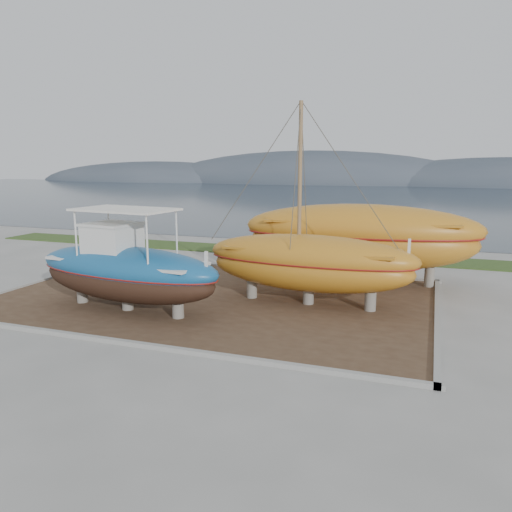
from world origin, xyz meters
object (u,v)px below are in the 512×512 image
(white_dinghy, at_px, (92,267))
(orange_bare_hull, at_px, (360,245))
(blue_caique, at_px, (126,260))
(orange_sailboat, at_px, (310,206))

(white_dinghy, height_order, orange_bare_hull, orange_bare_hull)
(blue_caique, bearing_deg, orange_bare_hull, 50.53)
(blue_caique, relative_size, orange_sailboat, 0.95)
(orange_bare_hull, bearing_deg, orange_sailboat, -111.59)
(blue_caique, height_order, orange_bare_hull, blue_caique)
(blue_caique, relative_size, white_dinghy, 2.21)
(blue_caique, xyz_separation_m, orange_bare_hull, (7.89, 7.65, -0.16))
(white_dinghy, relative_size, orange_bare_hull, 0.34)
(blue_caique, bearing_deg, white_dinghy, 146.30)
(white_dinghy, bearing_deg, blue_caique, -33.18)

